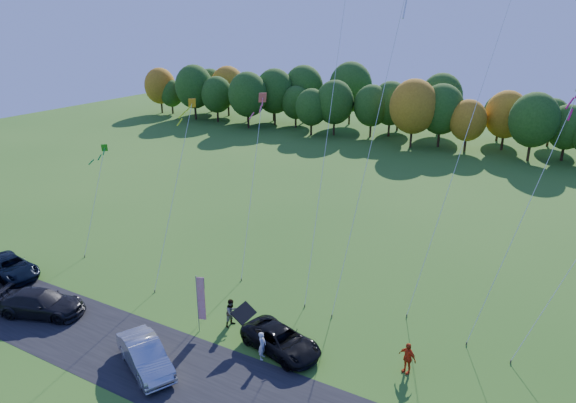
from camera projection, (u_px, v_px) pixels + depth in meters
The scene contains 18 objects.
ground at pixel (239, 340), 30.87m from camera, with size 160.00×160.00×0.00m, color #2A5A18.
asphalt_strip at pixel (197, 379), 27.58m from camera, with size 90.00×6.00×0.01m, color black.
tree_line at pixel (449, 148), 76.01m from camera, with size 116.00×12.00×10.00m, color #1E4711, non-canonical shape.
black_suv at pixel (281, 340), 29.68m from camera, with size 2.35×5.10×1.42m, color black.
silver_sedan at pixel (145, 355), 28.17m from camera, with size 1.74×4.99×1.64m, color #9FA0A4.
dark_truck_a at pixel (41, 303), 33.33m from camera, with size 2.29×5.64×1.64m, color black.
dark_suv_west at pixel (10, 267), 38.26m from camera, with size 2.49×5.41×1.50m, color black.
person_tailgate_a at pixel (262, 346), 28.97m from camera, with size 0.62×0.41×1.70m, color silver.
person_tailgate_b at pixel (232, 312), 32.08m from camera, with size 0.89×0.69×1.82m, color gray.
person_east at pixel (407, 358), 27.82m from camera, with size 1.08×0.45×1.85m, color red.
feather_flag at pixel (200, 298), 30.96m from camera, with size 0.48×0.24×3.85m.
kite_delta_blue at pixel (334, 79), 34.72m from camera, with size 3.54×12.49×28.93m.
kite_parafoil_orange at pixel (479, 95), 33.28m from camera, with size 5.18×13.77×27.39m.
kite_delta_red at pixel (375, 126), 32.49m from camera, with size 2.41×9.28×23.26m.
kite_diamond_yellow at pixel (174, 193), 37.16m from camera, with size 1.81×7.41×12.96m.
kite_diamond_green at pixel (95, 197), 41.66m from camera, with size 1.06×4.29×8.87m.
kite_diamond_white at pixel (522, 218), 29.23m from camera, with size 4.04×5.83×15.50m.
kite_diamond_pink at pixel (252, 185), 38.59m from camera, with size 2.43×6.86×13.23m.
Camera 1 is at (15.32, -21.42, 18.38)m, focal length 32.00 mm.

